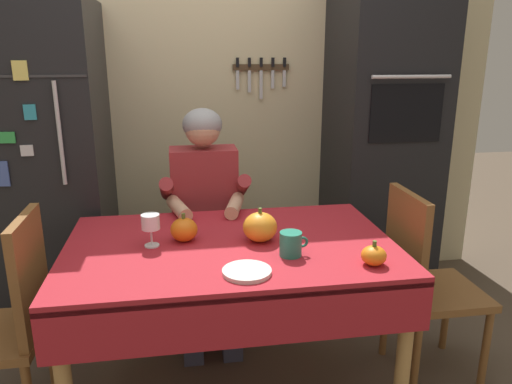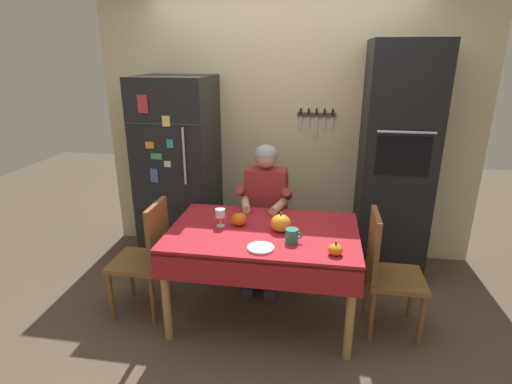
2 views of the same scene
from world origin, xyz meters
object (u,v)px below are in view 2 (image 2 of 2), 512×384
Objects in this scene: coffee_mug at (292,236)px; pumpkin_medium at (335,249)px; chair_right_side at (386,268)px; chair_behind_person at (267,218)px; dining_table at (263,241)px; pumpkin_large at (281,223)px; serving_tray at (261,248)px; chair_left_side at (147,253)px; pumpkin_small at (239,219)px; wine_glass at (220,214)px; refrigerator at (179,172)px; seated_person at (265,203)px; wall_oven at (395,165)px.

pumpkin_medium is (0.29, -0.14, -0.01)m from coffee_mug.
chair_behind_person is at bearing 141.06° from chair_right_side.
dining_table is 9.38× the size of pumpkin_large.
chair_right_side reaches higher than serving_tray.
chair_behind_person reaches higher than pumpkin_large.
pumpkin_large is at bearing 141.25° from pumpkin_medium.
chair_right_side reaches higher than coffee_mug.
coffee_mug is 1.19× the size of pumpkin_medium.
coffee_mug is (1.13, -0.09, 0.28)m from chair_left_side.
dining_table is 0.25m from pumpkin_small.
chair_right_side and chair_left_side have the same top height.
chair_behind_person is at bearing 80.28° from pumpkin_small.
pumpkin_medium is (-0.38, -0.29, 0.27)m from chair_right_side.
chair_behind_person and chair_left_side have the same top height.
refrigerator is at bearing 126.26° from wine_glass.
chair_behind_person is (0.88, -0.09, -0.39)m from refrigerator.
dining_table is 0.61m from seated_person.
serving_tray is (-0.49, 0.00, -0.03)m from pumpkin_medium.
pumpkin_large is at bearing 118.87° from coffee_mug.
pumpkin_large is (1.03, 0.09, 0.29)m from chair_left_side.
chair_right_side reaches higher than pumpkin_medium.
chair_left_side is at bearing -153.24° from wall_oven.
coffee_mug is at bearing -41.29° from refrigerator.
wine_glass is (-0.26, -0.75, 0.33)m from chair_behind_person.
refrigerator is 12.06× the size of pumpkin_large.
wall_oven is at bearing 26.76° from chair_left_side.
serving_tray is at bearing -83.62° from seated_person.
chair_right_side reaches higher than pumpkin_large.
seated_person is 1.34× the size of chair_left_side.
seated_person is at bearing 76.88° from pumpkin_small.
refrigerator is 1.88m from pumpkin_medium.
chair_left_side is 5.05× the size of serving_tray.
dining_table is 0.30m from coffee_mug.
pumpkin_medium is at bearing -61.28° from chair_behind_person.
pumpkin_small is at bearing -99.72° from chair_behind_person.
serving_tray is (-0.87, -0.29, 0.24)m from chair_right_side.
refrigerator is 12.87× the size of wine_glass.
chair_left_side reaches higher than pumpkin_large.
pumpkin_medium is 0.80m from pumpkin_small.
serving_tray is at bearing -13.67° from chair_left_side.
chair_behind_person is at bearing 45.88° from chair_left_side.
refrigerator reaches higher than chair_left_side.
wall_oven is 17.92× the size of coffee_mug.
chair_behind_person is 1.26m from pumpkin_medium.
coffee_mug is 0.48m from pumpkin_small.
pumpkin_medium is at bearing -38.55° from refrigerator.
wine_glass is at bearing -108.98° from chair_behind_person.
seated_person is at bearing 148.45° from chair_right_side.
chair_behind_person is 1.03m from coffee_mug.
wine_glass is (-1.23, 0.03, 0.33)m from chair_right_side.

